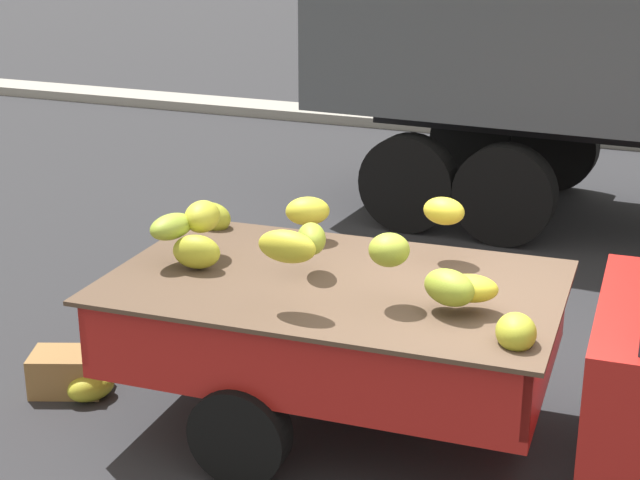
% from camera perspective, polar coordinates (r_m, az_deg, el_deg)
% --- Properties ---
extents(ground, '(220.00, 220.00, 0.00)m').
position_cam_1_polar(ground, '(6.71, 10.19, -11.98)').
color(ground, '#28282B').
extents(curb_strip, '(80.00, 0.80, 0.16)m').
position_cam_1_polar(curb_strip, '(15.57, 18.20, 5.55)').
color(curb_strip, gray).
rests_on(curb_strip, ground).
extents(fallen_banana_bunch_near_tailgate, '(0.38, 0.43, 0.20)m').
position_cam_1_polar(fallen_banana_bunch_near_tailgate, '(7.37, -13.24, -8.34)').
color(fallen_banana_bunch_near_tailgate, gold).
rests_on(fallen_banana_bunch_near_tailgate, ground).
extents(produce_crate, '(0.62, 0.53, 0.30)m').
position_cam_1_polar(produce_crate, '(7.52, -14.54, -7.46)').
color(produce_crate, olive).
rests_on(produce_crate, ground).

